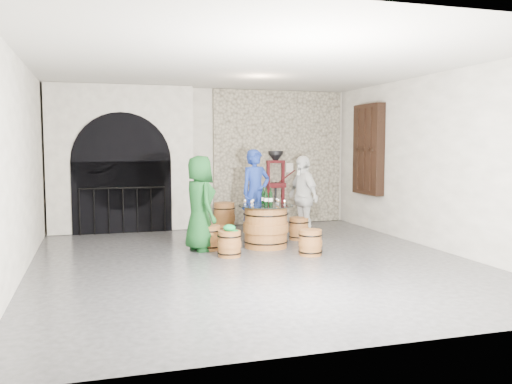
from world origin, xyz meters
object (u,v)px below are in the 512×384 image
object	(u,v)px
barrel_stool_left	(209,238)
barrel_stool_near_left	(229,244)
barrel_stool_right	(299,229)
barrel_table	(266,226)
person_white	(303,197)
barrel_stool_far	(257,227)
side_barrel	(224,217)
person_green	(200,203)
barrel_stool_near_right	(310,243)
person_blue	(256,193)
wine_bottle_center	(271,198)
wine_bottle_right	(263,197)
corking_press	(276,182)
wine_bottle_left	(266,198)

from	to	relation	value
barrel_stool_left	barrel_stool_near_left	size ratio (longest dim) A/B	1.00
barrel_stool_left	barrel_stool_right	world-z (taller)	same
barrel_table	person_white	size ratio (longest dim) A/B	0.61
barrel_stool_far	side_barrel	world-z (taller)	side_barrel
barrel_table	person_white	distance (m)	1.27
person_green	side_barrel	size ratio (longest dim) A/B	2.64
barrel_stool_near_right	person_green	world-z (taller)	person_green
person_blue	wine_bottle_center	distance (m)	1.34
wine_bottle_right	corking_press	xyz separation A→B (m)	(1.09, 2.51, 0.10)
barrel_table	wine_bottle_right	distance (m)	0.55
barrel_stool_near_right	person_green	distance (m)	2.10
wine_bottle_center	person_green	bearing A→B (deg)	175.66
barrel_stool_right	person_green	xyz separation A→B (m)	(-2.12, -0.53, 0.64)
barrel_stool_far	person_green	world-z (taller)	person_green
side_barrel	barrel_stool_far	bearing A→B (deg)	-60.39
barrel_stool_right	wine_bottle_right	size ratio (longest dim) A/B	1.38
barrel_stool_near_left	person_blue	world-z (taller)	person_blue
corking_press	barrel_stool_left	bearing A→B (deg)	-129.79
side_barrel	corking_press	xyz separation A→B (m)	(1.43, 0.74, 0.70)
barrel_stool_right	person_blue	xyz separation A→B (m)	(-0.70, 0.70, 0.68)
barrel_stool_near_left	wine_bottle_right	world-z (taller)	wine_bottle_right
person_blue	person_white	world-z (taller)	person_blue
person_blue	side_barrel	xyz separation A→B (m)	(-0.53, 0.63, -0.58)
barrel_stool_left	wine_bottle_center	distance (m)	1.34
barrel_stool_right	barrel_table	bearing A→B (deg)	-146.73
person_blue	wine_bottle_left	bearing A→B (deg)	-111.94
person_green	wine_bottle_left	xyz separation A→B (m)	(1.23, -0.06, 0.06)
wine_bottle_right	side_barrel	xyz separation A→B (m)	(-0.34, 1.77, -0.60)
barrel_table	person_green	distance (m)	1.32
barrel_stool_right	barrel_stool_near_right	bearing A→B (deg)	-103.85
barrel_stool_near_right	wine_bottle_right	xyz separation A→B (m)	(-0.52, 1.07, 0.70)
wine_bottle_center	barrel_stool_near_right	bearing A→B (deg)	-63.82
barrel_stool_far	barrel_stool_near_left	world-z (taller)	same
barrel_stool_far	person_white	distance (m)	1.12
barrel_stool_near_left	person_white	world-z (taller)	person_white
person_white	corking_press	distance (m)	2.01
wine_bottle_center	side_barrel	size ratio (longest dim) A/B	0.50
barrel_stool_near_left	person_green	bearing A→B (deg)	118.85
barrel_stool_left	barrel_stool_near_right	xyz separation A→B (m)	(1.57, -0.97, 0.00)
barrel_table	barrel_stool_left	distance (m)	1.07
barrel_stool_left	wine_bottle_right	xyz separation A→B (m)	(1.06, 0.10, 0.70)
barrel_stool_right	person_blue	distance (m)	1.21
barrel_stool_near_left	side_barrel	world-z (taller)	side_barrel
barrel_stool_far	wine_bottle_left	bearing A→B (deg)	-98.04
corking_press	wine_bottle_center	bearing A→B (deg)	-110.80
person_blue	wine_bottle_right	xyz separation A→B (m)	(-0.19, -1.14, 0.02)
wine_bottle_center	corking_press	bearing A→B (deg)	69.42
wine_bottle_left	barrel_stool_left	bearing A→B (deg)	177.40
barrel_stool_near_right	person_blue	world-z (taller)	person_blue
barrel_stool_right	wine_bottle_left	bearing A→B (deg)	-146.55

